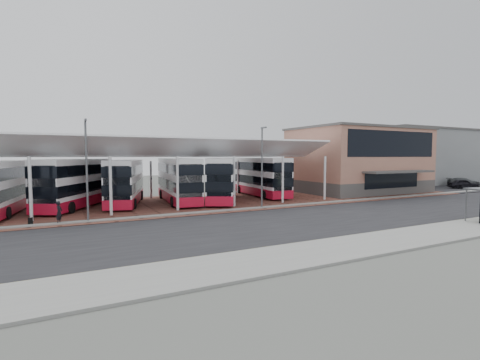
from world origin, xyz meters
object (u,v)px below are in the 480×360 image
at_px(bus_2, 125,182).
at_px(bus_3, 178,180).
at_px(bus_1, 76,183).
at_px(bus_0, 3,187).
at_px(pedestrian, 59,212).
at_px(terminal, 358,160).
at_px(bus_4, 222,180).
at_px(carpark_car_b, 464,182).
at_px(carpark_car_a, 463,184).
at_px(bus_5, 260,177).

height_order(bus_2, bus_3, bus_3).
bearing_deg(bus_2, bus_1, -161.73).
xyz_separation_m(bus_0, pedestrian, (4.47, -7.71, -1.49)).
height_order(terminal, bus_4, terminal).
bearing_deg(carpark_car_b, bus_4, 126.35).
bearing_deg(terminal, carpark_car_b, -6.59).
bearing_deg(bus_0, carpark_car_b, 6.70).
bearing_deg(terminal, bus_1, 178.37).
height_order(carpark_car_a, carpark_car_b, carpark_car_a).
bearing_deg(terminal, bus_5, 174.47).
distance_m(bus_3, bus_4, 4.99).
bearing_deg(carpark_car_b, terminal, 121.82).
height_order(bus_3, bus_4, bus_4).
bearing_deg(bus_2, pedestrian, -109.10).
distance_m(bus_1, bus_3, 10.37).
bearing_deg(bus_0, carpark_car_a, 4.31).
height_order(bus_2, pedestrian, bus_2).
bearing_deg(carpark_car_a, carpark_car_b, -28.74).
bearing_deg(terminal, bus_2, 177.88).
bearing_deg(bus_4, bus_2, -164.43).
distance_m(terminal, carpark_car_b, 22.39).
bearing_deg(bus_0, bus_5, 11.94).
distance_m(bus_2, carpark_car_b, 54.78).
bearing_deg(bus_2, carpark_car_b, 12.59).
relative_size(carpark_car_a, carpark_car_b, 0.88).
xyz_separation_m(bus_5, carpark_car_a, (33.47, -6.45, -1.68)).
xyz_separation_m(bus_1, bus_3, (10.34, -0.71, 0.01)).
xyz_separation_m(bus_3, bus_4, (4.82, -1.29, 0.02)).
distance_m(bus_0, pedestrian, 9.03).
relative_size(terminal, bus_1, 1.58).
bearing_deg(bus_0, bus_1, 18.00).
bearing_deg(bus_1, bus_5, 29.69).
height_order(bus_0, bus_1, bus_1).
height_order(terminal, bus_0, terminal).
distance_m(bus_0, carpark_car_a, 61.38).
xyz_separation_m(bus_2, carpark_car_a, (50.37, -6.13, -1.59)).
bearing_deg(bus_3, carpark_car_b, 2.50).
relative_size(bus_5, pedestrian, 6.99).
height_order(bus_3, carpark_car_b, bus_3).
xyz_separation_m(bus_1, bus_5, (21.68, 0.47, 0.03)).
height_order(bus_3, bus_5, bus_5).
distance_m(bus_4, pedestrian, 18.03).
distance_m(bus_2, carpark_car_a, 50.77).
height_order(bus_0, carpark_car_a, bus_0).
distance_m(terminal, carpark_car_a, 18.73).
relative_size(terminal, carpark_car_b, 3.69).
bearing_deg(bus_5, bus_0, -173.25).
relative_size(terminal, carpark_car_a, 4.21).
height_order(bus_1, carpark_car_b, bus_1).
bearing_deg(bus_5, terminal, -1.70).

